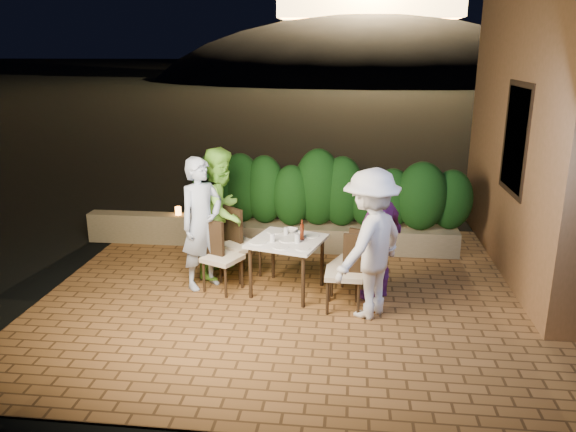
% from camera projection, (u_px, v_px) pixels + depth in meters
% --- Properties ---
extents(ground, '(400.00, 400.00, 0.00)m').
position_uv_depth(ground, '(304.00, 310.00, 7.19)').
color(ground, black).
rests_on(ground, ground).
extents(terrace_floor, '(7.00, 6.00, 0.15)m').
position_uv_depth(terrace_floor, '(307.00, 297.00, 7.68)').
color(terrace_floor, brown).
rests_on(terrace_floor, ground).
extents(building_wall, '(1.60, 5.00, 5.00)m').
position_uv_depth(building_wall, '(569.00, 100.00, 7.98)').
color(building_wall, '#9A693D').
rests_on(building_wall, ground).
extents(window_pane, '(0.08, 1.00, 1.40)m').
position_uv_depth(window_pane, '(518.00, 139.00, 7.73)').
color(window_pane, black).
rests_on(window_pane, building_wall).
extents(window_frame, '(0.06, 1.15, 1.55)m').
position_uv_depth(window_frame, '(517.00, 139.00, 7.73)').
color(window_frame, black).
rests_on(window_frame, building_wall).
extents(planter, '(4.20, 0.55, 0.40)m').
position_uv_depth(planter, '(328.00, 237.00, 9.29)').
color(planter, '#796D4D').
rests_on(planter, ground).
extents(hedge, '(4.00, 0.70, 1.10)m').
position_uv_depth(hedge, '(329.00, 193.00, 9.08)').
color(hedge, '#10350F').
rests_on(hedge, planter).
extents(parapet, '(2.20, 0.30, 0.50)m').
position_uv_depth(parapet, '(153.00, 228.00, 9.61)').
color(parapet, '#796D4D').
rests_on(parapet, ground).
extents(hill, '(52.00, 40.00, 22.00)m').
position_uv_depth(hill, '(366.00, 114.00, 65.24)').
color(hill, black).
rests_on(hill, ground).
extents(dining_table, '(1.11, 1.11, 0.75)m').
position_uv_depth(dining_table, '(287.00, 266.00, 7.59)').
color(dining_table, white).
rests_on(dining_table, ground).
extents(plate_nw, '(0.23, 0.23, 0.01)m').
position_uv_depth(plate_nw, '(258.00, 242.00, 7.36)').
color(plate_nw, white).
rests_on(plate_nw, dining_table).
extents(plate_sw, '(0.22, 0.22, 0.01)m').
position_uv_depth(plate_sw, '(275.00, 232.00, 7.79)').
color(plate_sw, white).
rests_on(plate_sw, dining_table).
extents(plate_ne, '(0.19, 0.19, 0.01)m').
position_uv_depth(plate_ne, '(302.00, 248.00, 7.14)').
color(plate_ne, white).
rests_on(plate_ne, dining_table).
extents(plate_se, '(0.21, 0.21, 0.01)m').
position_uv_depth(plate_se, '(311.00, 236.00, 7.62)').
color(plate_se, white).
rests_on(plate_se, dining_table).
extents(plate_centre, '(0.24, 0.24, 0.01)m').
position_uv_depth(plate_centre, '(288.00, 240.00, 7.45)').
color(plate_centre, white).
rests_on(plate_centre, dining_table).
extents(plate_front, '(0.20, 0.20, 0.01)m').
position_uv_depth(plate_front, '(281.00, 247.00, 7.18)').
color(plate_front, white).
rests_on(plate_front, dining_table).
extents(glass_nw, '(0.07, 0.07, 0.11)m').
position_uv_depth(glass_nw, '(272.00, 238.00, 7.38)').
color(glass_nw, silver).
rests_on(glass_nw, dining_table).
extents(glass_sw, '(0.06, 0.06, 0.10)m').
position_uv_depth(glass_sw, '(286.00, 231.00, 7.67)').
color(glass_sw, silver).
rests_on(glass_sw, dining_table).
extents(glass_ne, '(0.07, 0.07, 0.12)m').
position_uv_depth(glass_ne, '(297.00, 238.00, 7.34)').
color(glass_ne, silver).
rests_on(glass_ne, dining_table).
extents(glass_se, '(0.06, 0.06, 0.10)m').
position_uv_depth(glass_se, '(300.00, 235.00, 7.52)').
color(glass_se, silver).
rests_on(glass_se, dining_table).
extents(beer_bottle, '(0.05, 0.05, 0.28)m').
position_uv_depth(beer_bottle, '(302.00, 230.00, 7.44)').
color(beer_bottle, '#521D0D').
rests_on(beer_bottle, dining_table).
extents(bowl, '(0.25, 0.25, 0.05)m').
position_uv_depth(bowl, '(290.00, 230.00, 7.79)').
color(bowl, white).
rests_on(bowl, dining_table).
extents(chair_left_front, '(0.60, 0.60, 0.98)m').
position_uv_depth(chair_left_front, '(222.00, 257.00, 7.61)').
color(chair_left_front, black).
rests_on(chair_left_front, ground).
extents(chair_left_back, '(0.66, 0.66, 1.01)m').
position_uv_depth(chair_left_back, '(241.00, 244.00, 8.06)').
color(chair_left_back, black).
rests_on(chair_left_back, ground).
extents(chair_right_front, '(0.48, 0.48, 1.01)m').
position_uv_depth(chair_right_front, '(344.00, 272.00, 7.04)').
color(chair_right_front, black).
rests_on(chair_right_front, ground).
extents(chair_right_back, '(0.57, 0.57, 0.94)m').
position_uv_depth(chair_right_back, '(350.00, 262.00, 7.47)').
color(chair_right_back, black).
rests_on(chair_right_back, ground).
extents(diner_blue, '(0.76, 0.79, 1.83)m').
position_uv_depth(diner_blue, '(202.00, 223.00, 7.62)').
color(diner_blue, '#A8BBD8').
rests_on(diner_blue, ground).
extents(diner_green, '(0.87, 1.03, 1.88)m').
position_uv_depth(diner_green, '(221.00, 212.00, 8.07)').
color(diner_green, '#85DE45').
rests_on(diner_green, ground).
extents(diner_white, '(1.25, 1.38, 1.86)m').
position_uv_depth(diner_white, '(370.00, 244.00, 6.78)').
color(diner_white, silver).
rests_on(diner_white, ground).
extents(diner_purple, '(0.89, 1.03, 1.66)m').
position_uv_depth(diner_purple, '(379.00, 238.00, 7.30)').
color(diner_purple, '#712A7F').
rests_on(diner_purple, ground).
extents(parapet_lamp, '(0.10, 0.10, 0.14)m').
position_uv_depth(parapet_lamp, '(178.00, 211.00, 9.47)').
color(parapet_lamp, orange).
rests_on(parapet_lamp, parapet).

